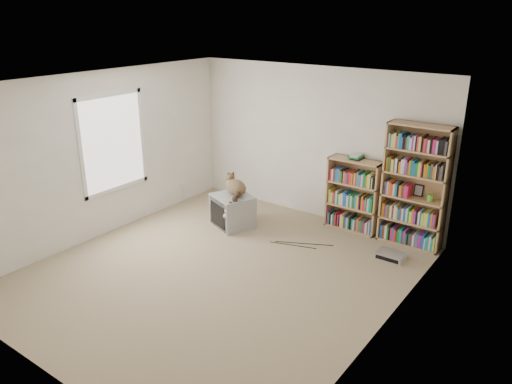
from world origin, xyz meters
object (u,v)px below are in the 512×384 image
Objects in this scene: bookcase_tall at (415,189)px; dvd_player at (391,256)px; cat at (235,190)px; crt_tv at (233,211)px; bookcase_short at (354,197)px.

dvd_player is (-0.03, -0.64, -0.82)m from bookcase_tall.
cat is at bearing -170.98° from dvd_player.
crt_tv is at bearing -157.44° from bookcase_tall.
bookcase_tall is at bearing 51.24° from cat.
dvd_player is at bearing 31.59° from crt_tv.
bookcase_tall is (2.54, 1.06, 0.61)m from crt_tv.
cat is 1.89m from bookcase_short.
bookcase_short is at bearing 144.67° from dvd_player.
crt_tv is 2.82m from bookcase_tall.
bookcase_short is at bearing 62.23° from cat.
crt_tv is at bearing -146.59° from bookcase_short.
cat is 1.79× the size of dvd_player.
cat is 0.60× the size of bookcase_short.
bookcase_tall is 1.00m from bookcase_short.
cat is 2.58m from dvd_player.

